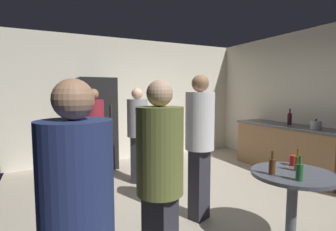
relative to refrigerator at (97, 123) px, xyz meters
The scene contains 17 objects.
ground_plane 2.57m from the refrigerator, 67.15° to the right, with size 5.20×5.20×0.10m, color #B2A893.
wall_back 1.12m from the refrigerator, 24.89° to the left, with size 5.32×0.06×2.70m, color silver.
wall_side_right 4.21m from the refrigerator, 31.73° to the right, with size 0.06×5.20×2.70m, color silver.
refrigerator is the anchor object (origin of this frame).
kitchen_counter 3.75m from the refrigerator, 30.54° to the right, with size 0.64×2.16×0.90m.
kettle 4.01m from the refrigerator, 37.90° to the right, with size 0.24×0.17×0.18m.
wine_bottle_on_counter 3.75m from the refrigerator, 29.79° to the right, with size 0.08×0.08×0.31m.
foreground_table 3.77m from the refrigerator, 70.99° to the right, with size 0.80×0.80×0.73m.
beer_bottle_amber 3.77m from the refrigerator, 69.66° to the right, with size 0.06×0.06×0.23m.
beer_bottle_brown 3.64m from the refrigerator, 74.28° to the right, with size 0.06×0.06×0.23m.
beer_bottle_green 3.88m from the refrigerator, 73.98° to the right, with size 0.06×0.06×0.23m.
plastic_cup_red 3.68m from the refrigerator, 67.02° to the right, with size 0.08×0.08×0.11m, color red.
person_in_white_shirt 2.79m from the refrigerator, 75.83° to the right, with size 0.43×0.43×1.73m.
person_in_gray_shirt 1.26m from the refrigerator, 69.57° to the right, with size 0.48×0.48×1.59m.
person_in_maroon_shirt 0.81m from the refrigerator, 104.09° to the right, with size 0.45×0.45×1.58m.
person_in_navy_shirt 4.11m from the refrigerator, 101.89° to the right, with size 0.37×0.37×1.59m.
person_in_olive_shirt 3.59m from the refrigerator, 93.64° to the right, with size 0.45×0.45×1.61m.
Camera 1 is at (-1.90, -3.03, 1.53)m, focal length 27.59 mm.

